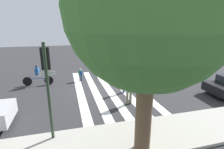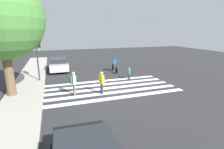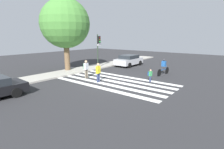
% 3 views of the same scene
% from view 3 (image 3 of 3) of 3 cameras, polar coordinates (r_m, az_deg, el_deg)
% --- Properties ---
extents(ground_plane, '(60.00, 60.00, 0.00)m').
position_cam_3_polar(ground_plane, '(14.99, 1.08, -2.38)').
color(ground_plane, '#2D2D30').
extents(sidewalk_curb, '(36.00, 2.50, 0.14)m').
position_cam_3_polar(sidewalk_curb, '(19.32, -13.82, 0.84)').
color(sidewalk_curb, '#ADA89E').
rests_on(sidewalk_curb, ground_plane).
extents(crosswalk_stripes, '(4.73, 10.00, 0.01)m').
position_cam_3_polar(crosswalk_stripes, '(14.99, 1.08, -2.37)').
color(crosswalk_stripes, white).
rests_on(crosswalk_stripes, ground_plane).
extents(traffic_light, '(0.60, 0.50, 4.05)m').
position_cam_3_polar(traffic_light, '(20.74, -4.45, 9.65)').
color(traffic_light, '#283828').
rests_on(traffic_light, ground_plane).
extents(street_tree, '(5.20, 5.20, 7.74)m').
position_cam_3_polar(street_tree, '(19.85, -15.04, 15.72)').
color(street_tree, brown).
rests_on(street_tree, ground_plane).
extents(pedestrian_child_with_backpack, '(0.48, 0.29, 1.62)m').
position_cam_3_polar(pedestrian_child_with_backpack, '(14.71, -4.53, 0.96)').
color(pedestrian_child_with_backpack, navy).
rests_on(pedestrian_child_with_backpack, ground_plane).
extents(pedestrian_adult_tall_backpack, '(0.33, 0.30, 1.08)m').
position_cam_3_polar(pedestrian_adult_tall_backpack, '(15.15, 12.34, -0.05)').
color(pedestrian_adult_tall_backpack, navy).
rests_on(pedestrian_adult_tall_backpack, ground_plane).
extents(pedestrian_adult_yellow_jacket, '(0.49, 0.43, 1.67)m').
position_cam_3_polar(pedestrian_adult_yellow_jacket, '(16.33, -8.51, 2.22)').
color(pedestrian_adult_yellow_jacket, '#6B6051').
rests_on(pedestrian_adult_yellow_jacket, ground_plane).
extents(cyclist_near_curb, '(2.31, 0.42, 1.65)m').
position_cam_3_polar(cyclist_near_curb, '(18.21, 16.51, 2.55)').
color(cyclist_near_curb, black).
rests_on(cyclist_near_curb, ground_plane).
extents(car_parked_far_curb, '(4.19, 2.09, 1.42)m').
position_cam_3_polar(car_parked_far_curb, '(23.06, 5.54, 4.67)').
color(car_parked_far_curb, '#B7B7BC').
rests_on(car_parked_far_curb, ground_plane).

